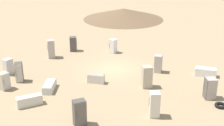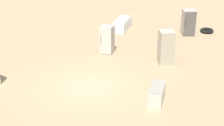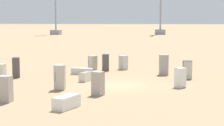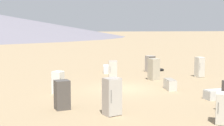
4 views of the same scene
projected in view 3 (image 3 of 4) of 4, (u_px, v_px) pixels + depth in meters
name	position (u px, v px, depth m)	size (l,w,h in m)	color
ground_plane	(119.00, 85.00, 29.04)	(1000.00, 1000.00, 0.00)	#9E8460
power_pylon_1	(161.00, 8.00, 132.96)	(10.81, 3.71, 30.89)	gray
power_pylon_2	(56.00, 10.00, 132.40)	(9.76, 3.35, 27.88)	gray
discarded_fridge_0	(66.00, 102.00, 21.30)	(1.96, 1.34, 0.74)	white
discarded_fridge_1	(86.00, 77.00, 30.93)	(1.52, 0.94, 0.74)	beige
discarded_fridge_2	(16.00, 67.00, 32.83)	(0.95, 0.85, 1.78)	#4C4742
discarded_fridge_3	(164.00, 65.00, 34.43)	(0.80, 0.90, 1.87)	#A89E93
discarded_fridge_4	(106.00, 63.00, 37.16)	(0.70, 0.77, 1.68)	#4C4742
discarded_fridge_5	(1.00, 76.00, 27.82)	(0.68, 0.68, 1.80)	beige
discarded_fridge_6	(98.00, 83.00, 25.07)	(0.85, 0.88, 1.60)	#A89E93
discarded_fridge_7	(180.00, 78.00, 28.03)	(0.92, 0.92, 1.48)	white
discarded_fridge_8	(60.00, 77.00, 26.99)	(0.87, 0.83, 1.81)	#B2A88E
discarded_fridge_9	(93.00, 63.00, 38.23)	(0.98, 0.98, 1.41)	#B2A88E
discarded_fridge_10	(187.00, 70.00, 32.10)	(0.79, 0.78, 1.57)	#4C4742
discarded_fridge_11	(59.00, 69.00, 36.19)	(1.92, 1.31, 0.74)	beige
discarded_fridge_12	(82.00, 71.00, 34.78)	(0.90, 1.98, 0.59)	silver
discarded_fridge_13	(5.00, 89.00, 22.94)	(0.81, 0.80, 1.63)	#A89E93
discarded_fridge_14	(123.00, 63.00, 38.27)	(0.98, 0.98, 1.43)	silver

